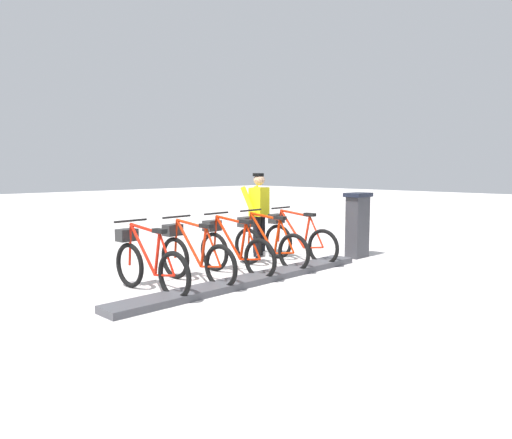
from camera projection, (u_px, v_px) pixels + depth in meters
ground_plane at (251, 283)px, 7.48m from camera, size 60.00×60.00×0.00m
dock_rail_base at (251, 280)px, 7.47m from camera, size 0.44×4.89×0.10m
payment_kiosk at (357, 224)px, 9.57m from camera, size 0.36×0.52×1.28m
bike_docked_0 at (297, 239)px, 9.17m from camera, size 1.72×0.54×1.02m
bike_docked_1 at (267, 244)px, 8.59m from camera, size 1.72×0.54×1.02m
bike_docked_2 at (233, 249)px, 8.01m from camera, size 1.72×0.54×1.02m
bike_docked_3 at (193, 256)px, 7.44m from camera, size 1.72×0.54×1.02m
bike_docked_4 at (147, 263)px, 6.86m from camera, size 1.72×0.54×1.02m
worker_near_rack at (259, 211)px, 9.63m from camera, size 0.52×0.69×1.66m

